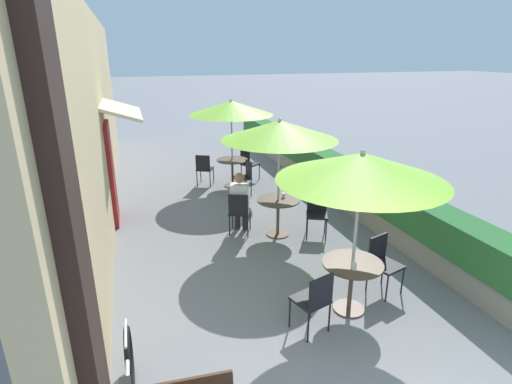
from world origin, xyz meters
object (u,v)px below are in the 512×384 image
object	(u,v)px
cafe_chair_far_right	(204,167)
coffee_cup_far	(232,157)
coffee_cup_near	(354,266)
coffee_cup_mid	(284,195)
patio_umbrella_near	(362,167)
cafe_chair_far_left	(248,161)
seated_patron_mid_left	(240,200)
patio_table_far	(232,166)
patio_table_mid	(278,209)
cafe_chair_mid_right	(317,210)
cafe_chair_mid_left	(239,210)
cafe_chair_near_left	(383,259)
patio_umbrella_far	(231,108)
patio_umbrella_mid	(280,130)
patio_table_near	(352,275)
cafe_chair_near_right	(314,298)
cafe_chair_far_back	(245,175)

from	to	relation	value
cafe_chair_far_right	coffee_cup_far	xyz separation A→B (m)	(0.75, -0.13, 0.27)
coffee_cup_near	coffee_cup_mid	world-z (taller)	same
patio_umbrella_near	cafe_chair_far_left	bearing A→B (deg)	86.42
seated_patron_mid_left	patio_table_far	xyz separation A→B (m)	(0.58, 2.85, -0.14)
patio_table_mid	cafe_chair_mid_right	distance (m)	0.76
cafe_chair_mid_left	cafe_chair_near_left	bearing A→B (deg)	-35.17
patio_umbrella_near	patio_umbrella_far	bearing A→B (deg)	91.90
coffee_cup_near	patio_umbrella_mid	bearing A→B (deg)	90.46
coffee_cup_far	patio_umbrella_near	bearing A→B (deg)	-88.55
patio_umbrella_mid	cafe_chair_far_left	world-z (taller)	patio_umbrella_mid
patio_umbrella_mid	patio_umbrella_far	distance (m)	3.19
patio_table_near	patio_umbrella_near	bearing A→B (deg)	-90.00
patio_umbrella_near	cafe_chair_near_right	world-z (taller)	patio_umbrella_near
coffee_cup_mid	patio_umbrella_far	size ratio (longest dim) A/B	0.04
patio_table_far	cafe_chair_far_right	xyz separation A→B (m)	(-0.71, 0.26, -0.04)
patio_table_near	cafe_chair_mid_right	size ratio (longest dim) A/B	0.95
patio_umbrella_near	cafe_chair_near_right	distance (m)	1.74
cafe_chair_near_right	cafe_chair_mid_left	xyz separation A→B (m)	(-0.12, 3.12, 0.00)
coffee_cup_near	cafe_chair_far_right	xyz separation A→B (m)	(-0.82, 6.20, -0.27)
patio_umbrella_near	patio_table_mid	world-z (taller)	patio_umbrella_near
coffee_cup_near	coffee_cup_far	xyz separation A→B (m)	(-0.07, 6.06, 0.00)
patio_umbrella_far	coffee_cup_far	distance (m)	1.31
cafe_chair_far_left	cafe_chair_far_back	xyz separation A→B (m)	(-0.46, -1.23, 0.00)
patio_umbrella_mid	cafe_chair_mid_right	bearing A→B (deg)	-18.14
patio_table_far	patio_umbrella_far	size ratio (longest dim) A/B	0.36
cafe_chair_mid_right	patio_umbrella_far	xyz separation A→B (m)	(-0.81, 3.43, 1.57)
coffee_cup_near	patio_table_mid	world-z (taller)	coffee_cup_near
patio_table_near	cafe_chair_far_right	distance (m)	6.11
cafe_chair_mid_left	coffee_cup_mid	distance (m)	0.91
coffee_cup_mid	cafe_chair_far_left	xyz separation A→B (m)	(0.35, 3.60, -0.27)
cafe_chair_near_left	coffee_cup_near	bearing A→B (deg)	12.88
patio_umbrella_near	cafe_chair_near_right	xyz separation A→B (m)	(-0.70, -0.29, -1.57)
patio_table_near	cafe_chair_far_left	bearing A→B (deg)	86.42
patio_umbrella_near	cafe_chair_far_left	size ratio (longest dim) A/B	2.65
cafe_chair_near_left	patio_table_mid	size ratio (longest dim) A/B	1.05
patio_umbrella_near	coffee_cup_far	bearing A→B (deg)	91.45
patio_table_near	patio_table_mid	bearing A→B (deg)	92.17
patio_table_near	patio_table_mid	distance (m)	2.59
cafe_chair_near_right	coffee_cup_near	distance (m)	0.69
seated_patron_mid_left	cafe_chair_far_back	size ratio (longest dim) A/B	1.44
cafe_chair_near_left	cafe_chair_far_back	world-z (taller)	same
patio_umbrella_far	patio_umbrella_near	bearing A→B (deg)	-88.10
coffee_cup_mid	coffee_cup_far	distance (m)	3.25
cafe_chair_far_right	coffee_cup_far	size ratio (longest dim) A/B	9.67
cafe_chair_mid_left	seated_patron_mid_left	bearing A→B (deg)	90.00
coffee_cup_mid	cafe_chair_far_left	bearing A→B (deg)	84.43
cafe_chair_mid_right	cafe_chair_far_right	distance (m)	3.99
patio_umbrella_mid	patio_table_far	xyz separation A→B (m)	(-0.09, 3.19, -1.53)
patio_umbrella_near	cafe_chair_far_right	bearing A→B (deg)	98.47
patio_umbrella_near	patio_table_mid	bearing A→B (deg)	92.17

